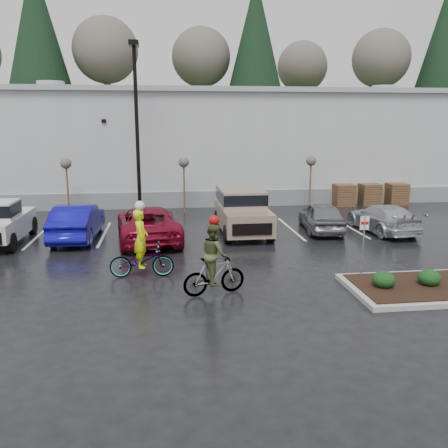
{
  "coord_description": "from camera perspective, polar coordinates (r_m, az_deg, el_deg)",
  "views": [
    {
      "loc": [
        -2.67,
        -14.17,
        5.21
      ],
      "look_at": [
        -0.39,
        3.59,
        1.3
      ],
      "focal_mm": 38.0,
      "sensor_mm": 36.0,
      "label": 1
    }
  ],
  "objects": [
    {
      "name": "shrub_b",
      "position": [
        16.23,
        23.46,
        -5.94
      ],
      "size": [
        0.7,
        0.7,
        0.52
      ],
      "primitive_type": "ellipsoid",
      "color": "black",
      "rests_on": "curb_island"
    },
    {
      "name": "sapling_mid",
      "position": [
        27.31,
        -4.86,
        7.06
      ],
      "size": [
        0.6,
        0.6,
        3.2
      ],
      "color": "#4C2B1E",
      "rests_on": "ground"
    },
    {
      "name": "car_red",
      "position": [
        21.17,
        -9.14,
        0.05
      ],
      "size": [
        3.13,
        5.78,
        1.54
      ],
      "primitive_type": "imported",
      "rotation": [
        0.0,
        0.0,
        3.25
      ],
      "color": "maroon",
      "rests_on": "ground"
    },
    {
      "name": "pickup_white",
      "position": [
        22.82,
        -25.29,
        0.44
      ],
      "size": [
        2.1,
        5.2,
        1.96
      ],
      "primitive_type": null,
      "color": "beige",
      "rests_on": "ground"
    },
    {
      "name": "shrub_a",
      "position": [
        15.53,
        18.67,
        -6.36
      ],
      "size": [
        0.7,
        0.7,
        0.52
      ],
      "primitive_type": "ellipsoid",
      "color": "black",
      "rests_on": "curb_island"
    },
    {
      "name": "car_blue",
      "position": [
        22.18,
        -17.22,
        0.28
      ],
      "size": [
        1.85,
        4.89,
        1.59
      ],
      "primitive_type": "imported",
      "rotation": [
        0.0,
        0.0,
        3.11
      ],
      "color": "#100D92",
      "rests_on": "ground"
    },
    {
      "name": "warehouse",
      "position": [
        36.3,
        -3.14,
        9.83
      ],
      "size": [
        60.5,
        15.5,
        7.2
      ],
      "color": "#ABAEB0",
      "rests_on": "ground"
    },
    {
      "name": "cyclist_olive",
      "position": [
        14.42,
        -1.19,
        -5.11
      ],
      "size": [
        1.98,
        1.01,
        2.47
      ],
      "rotation": [
        0.0,
        0.0,
        1.82
      ],
      "color": "#3F3F44",
      "rests_on": "ground"
    },
    {
      "name": "suv_tan",
      "position": [
        22.28,
        2.23,
        1.49
      ],
      "size": [
        2.2,
        5.1,
        2.06
      ],
      "primitive_type": null,
      "color": "gray",
      "rests_on": "ground"
    },
    {
      "name": "lamppost",
      "position": [
        26.21,
        -10.5,
        13.16
      ],
      "size": [
        0.5,
        1.0,
        9.22
      ],
      "color": "black",
      "rests_on": "ground"
    },
    {
      "name": "cyclist_hivis",
      "position": [
        16.3,
        -9.89,
        -3.57
      ],
      "size": [
        2.17,
        0.77,
        2.62
      ],
      "rotation": [
        0.0,
        0.0,
        1.56
      ],
      "color": "#3F3F44",
      "rests_on": "ground"
    },
    {
      "name": "sapling_west",
      "position": [
        27.8,
        -18.46,
        6.57
      ],
      "size": [
        0.6,
        0.6,
        3.2
      ],
      "color": "#4C2B1E",
      "rests_on": "ground"
    },
    {
      "name": "car_far_silver",
      "position": [
        23.84,
        18.53,
        0.67
      ],
      "size": [
        2.26,
        4.72,
        1.33
      ],
      "primitive_type": "imported",
      "rotation": [
        0.0,
        0.0,
        3.23
      ],
      "color": "#B7BABF",
      "rests_on": "ground"
    },
    {
      "name": "wooded_ridge",
      "position": [
        59.28,
        -4.8,
        10.14
      ],
      "size": [
        80.0,
        25.0,
        6.0
      ],
      "primitive_type": "cube",
      "color": "#213A18",
      "rests_on": "ground"
    },
    {
      "name": "sapling_east",
      "position": [
        28.63,
        10.42,
        7.14
      ],
      "size": [
        0.6,
        0.6,
        3.2
      ],
      "color": "#4C2B1E",
      "rests_on": "ground"
    },
    {
      "name": "pallet_stack_a",
      "position": [
        30.65,
        14.18,
        3.43
      ],
      "size": [
        1.2,
        1.2,
        1.35
      ],
      "primitive_type": "cube",
      "color": "#4C2B1E",
      "rests_on": "ground"
    },
    {
      "name": "pallet_stack_c",
      "position": [
        32.09,
        20.02,
        3.45
      ],
      "size": [
        1.2,
        1.2,
        1.35
      ],
      "primitive_type": "cube",
      "color": "#4C2B1E",
      "rests_on": "ground"
    },
    {
      "name": "ground",
      "position": [
        15.34,
        3.18,
        -7.57
      ],
      "size": [
        120.0,
        120.0,
        0.0
      ],
      "primitive_type": "plane",
      "color": "black",
      "rests_on": "ground"
    },
    {
      "name": "car_grey",
      "position": [
        23.25,
        11.63,
        0.9
      ],
      "size": [
        2.14,
        4.33,
        1.42
      ],
      "primitive_type": "imported",
      "rotation": [
        0.0,
        0.0,
        3.03
      ],
      "color": "slate",
      "rests_on": "ground"
    },
    {
      "name": "fire_lane_sign",
      "position": [
        16.22,
        16.44,
        -1.77
      ],
      "size": [
        0.3,
        0.05,
        2.2
      ],
      "color": "gray",
      "rests_on": "ground"
    },
    {
      "name": "pallet_stack_b",
      "position": [
        31.31,
        17.08,
        3.44
      ],
      "size": [
        1.2,
        1.2,
        1.35
      ],
      "primitive_type": "cube",
      "color": "#4C2B1E",
      "rests_on": "ground"
    }
  ]
}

